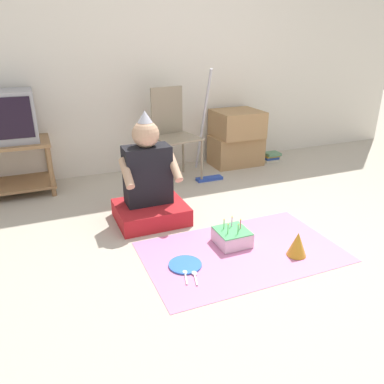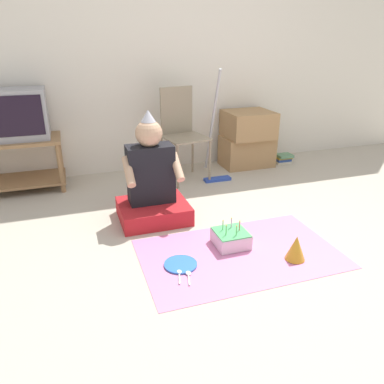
# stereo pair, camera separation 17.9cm
# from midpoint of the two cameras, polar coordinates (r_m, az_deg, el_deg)

# --- Properties ---
(ground_plane) EXTENTS (16.00, 16.00, 0.00)m
(ground_plane) POSITION_cam_midpoint_polar(r_m,az_deg,el_deg) (2.58, 11.15, -10.22)
(ground_plane) COLOR #BCB29E
(wall_back) EXTENTS (6.40, 0.06, 2.55)m
(wall_back) POSITION_cam_midpoint_polar(r_m,az_deg,el_deg) (4.20, -5.35, 20.97)
(wall_back) COLOR silver
(wall_back) RESTS_ON ground_plane
(tv_stand) EXTENTS (0.72, 0.48, 0.50)m
(tv_stand) POSITION_cam_midpoint_polar(r_m,az_deg,el_deg) (3.90, -27.00, 3.92)
(tv_stand) COLOR #997047
(tv_stand) RESTS_ON ground_plane
(tv) EXTENTS (0.55, 0.39, 0.45)m
(tv) POSITION_cam_midpoint_polar(r_m,az_deg,el_deg) (3.82, -28.12, 10.07)
(tv) COLOR #99999E
(tv) RESTS_ON tv_stand
(folding_chair) EXTENTS (0.47, 0.47, 0.93)m
(folding_chair) POSITION_cam_midpoint_polar(r_m,az_deg,el_deg) (3.84, -4.37, 9.61)
(folding_chair) COLOR gray
(folding_chair) RESTS_ON ground_plane
(cardboard_box_stack) EXTENTS (0.57, 0.47, 0.63)m
(cardboard_box_stack) POSITION_cam_midpoint_polar(r_m,az_deg,el_deg) (4.34, 5.61, 8.30)
(cardboard_box_stack) COLOR #A87F51
(cardboard_box_stack) RESTS_ON ground_plane
(dust_mop) EXTENTS (0.28, 0.41, 1.11)m
(dust_mop) POSITION_cam_midpoint_polar(r_m,az_deg,el_deg) (3.90, 0.81, 6.63)
(dust_mop) COLOR #2D4CB2
(dust_mop) RESTS_ON ground_plane
(book_pile) EXTENTS (0.20, 0.15, 0.10)m
(book_pile) POSITION_cam_midpoint_polar(r_m,az_deg,el_deg) (4.60, 10.94, 5.30)
(book_pile) COLOR beige
(book_pile) RESTS_ON ground_plane
(person_seated) EXTENTS (0.55, 0.47, 0.88)m
(person_seated) POSITION_cam_midpoint_polar(r_m,az_deg,el_deg) (2.99, -8.29, 0.80)
(person_seated) COLOR red
(person_seated) RESTS_ON ground_plane
(party_cloth) EXTENTS (1.35, 0.83, 0.01)m
(party_cloth) POSITION_cam_midpoint_polar(r_m,az_deg,el_deg) (2.64, 5.66, -9.05)
(party_cloth) COLOR pink
(party_cloth) RESTS_ON ground_plane
(birthday_cake) EXTENTS (0.23, 0.23, 0.19)m
(birthday_cake) POSITION_cam_midpoint_polar(r_m,az_deg,el_deg) (2.70, 4.22, -6.85)
(birthday_cake) COLOR silver
(birthday_cake) RESTS_ON party_cloth
(party_hat_blue) EXTENTS (0.13, 0.13, 0.17)m
(party_hat_blue) POSITION_cam_midpoint_polar(r_m,az_deg,el_deg) (2.62, 13.89, -7.72)
(party_hat_blue) COLOR gold
(party_hat_blue) RESTS_ON party_cloth
(paper_plate) EXTENTS (0.22, 0.22, 0.01)m
(paper_plate) POSITION_cam_midpoint_polar(r_m,az_deg,el_deg) (2.48, -3.15, -11.02)
(paper_plate) COLOR blue
(paper_plate) RESTS_ON party_cloth
(plastic_spoon_near) EXTENTS (0.06, 0.14, 0.01)m
(plastic_spoon_near) POSITION_cam_midpoint_polar(r_m,az_deg,el_deg) (2.39, -3.23, -12.39)
(plastic_spoon_near) COLOR white
(plastic_spoon_near) RESTS_ON party_cloth
(plastic_spoon_far) EXTENTS (0.05, 0.14, 0.01)m
(plastic_spoon_far) POSITION_cam_midpoint_polar(r_m,az_deg,el_deg) (2.38, -1.81, -12.51)
(plastic_spoon_far) COLOR white
(plastic_spoon_far) RESTS_ON party_cloth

